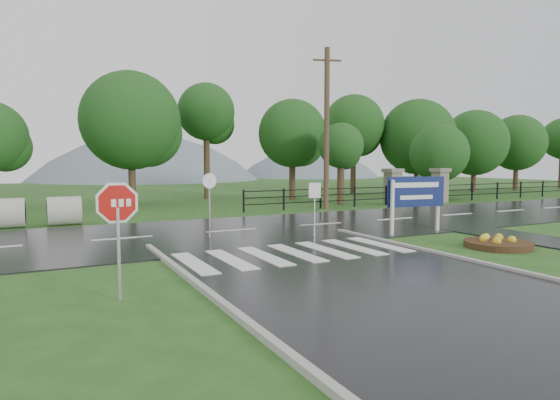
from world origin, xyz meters
TOP-DOWN VIEW (x-y plane):
  - ground at (0.00, 0.00)m, footprint 120.00×120.00m
  - main_road at (0.00, 10.00)m, footprint 90.00×8.00m
  - walkway at (8.50, 4.00)m, footprint 2.20×11.00m
  - crosswalk at (0.00, 5.00)m, footprint 6.50×2.80m
  - pillar_west at (13.00, 16.00)m, footprint 1.00×1.00m
  - pillar_east at (17.00, 16.00)m, footprint 1.00×1.00m
  - fence_west at (7.75, 16.00)m, footprint 9.58×0.08m
  - fence_east at (27.75, 16.00)m, footprint 20.58×0.08m
  - hills at (3.49, 65.00)m, footprint 102.00×48.00m
  - treeline at (1.00, 24.00)m, footprint 83.20×5.20m
  - stop_sign at (-5.16, 2.65)m, footprint 1.08×0.08m
  - estate_billboard at (5.83, 6.39)m, footprint 2.40×0.37m
  - flower_bed at (6.11, 3.10)m, footprint 2.00×2.00m
  - reg_sign_small at (2.01, 7.27)m, footprint 0.42×0.14m
  - reg_sign_round at (-1.26, 8.84)m, footprint 0.52×0.11m
  - utility_pole_east at (7.79, 15.50)m, footprint 1.53×0.59m
  - entrance_tree_left at (10.15, 17.50)m, footprint 2.80×2.80m
  - entrance_tree_right at (18.40, 17.50)m, footprint 4.05×4.05m

SIDE VIEW (x-z plane):
  - hills at x=3.49m, z-range -39.54..8.46m
  - ground at x=0.00m, z-range 0.00..0.00m
  - main_road at x=0.00m, z-range -0.02..0.02m
  - walkway at x=8.50m, z-range -0.02..0.02m
  - treeline at x=1.00m, z-range -5.00..5.00m
  - crosswalk at x=0.00m, z-range 0.05..0.07m
  - flower_bed at x=6.11m, z-range -0.05..0.35m
  - fence_west at x=7.75m, z-range 0.12..1.32m
  - fence_east at x=27.75m, z-range 0.14..1.34m
  - pillar_west at x=13.00m, z-range 0.06..2.30m
  - pillar_east at x=17.00m, z-range 0.06..2.30m
  - reg_sign_small at x=2.01m, z-range 0.42..2.35m
  - reg_sign_round at x=-1.26m, z-range 0.30..2.56m
  - estate_billboard at x=5.83m, z-range 0.40..2.51m
  - stop_sign at x=-5.16m, z-range 0.49..2.91m
  - entrance_tree_right at x=18.40m, z-range 0.61..5.91m
  - entrance_tree_left at x=10.15m, z-range 1.08..6.14m
  - utility_pole_east at x=7.79m, z-range 0.07..8.97m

